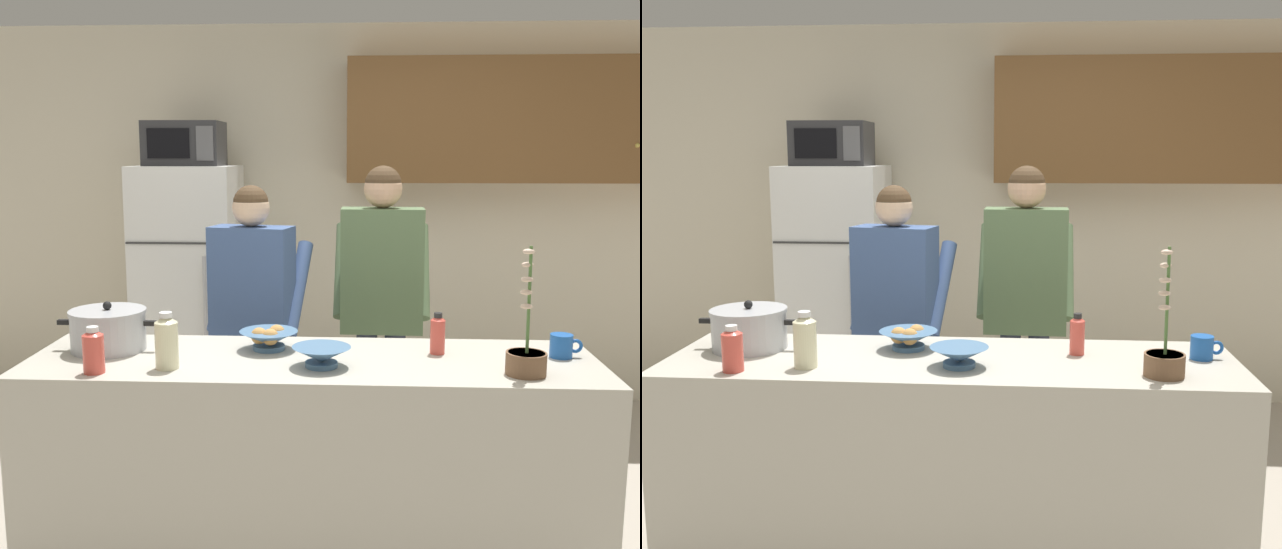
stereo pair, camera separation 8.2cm
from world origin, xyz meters
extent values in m
cube|color=beige|center=(0.00, 2.30, 1.30)|extent=(6.00, 0.12, 2.60)
cube|color=brown|center=(1.20, 2.07, 1.94)|extent=(2.21, 0.34, 0.80)
cube|color=#BCB7A8|center=(0.00, 0.00, 0.46)|extent=(2.29, 0.68, 0.92)
cube|color=white|center=(-0.94, 1.85, 0.83)|extent=(0.64, 0.64, 1.66)
cube|color=#333333|center=(-0.94, 1.53, 1.19)|extent=(0.63, 0.01, 0.01)
cylinder|color=#B2B2B7|center=(-0.76, 1.50, 0.75)|extent=(0.02, 0.02, 0.75)
cube|color=#2D2D30|center=(-0.94, 1.83, 1.80)|extent=(0.48, 0.36, 0.28)
cube|color=black|center=(-1.00, 1.65, 1.80)|extent=(0.26, 0.01, 0.18)
cube|color=#59595B|center=(-0.77, 1.65, 1.80)|extent=(0.11, 0.01, 0.21)
cylinder|color=black|center=(-0.28, 0.71, 0.38)|extent=(0.11, 0.11, 0.77)
cylinder|color=black|center=(-0.42, 0.75, 0.38)|extent=(0.11, 0.11, 0.77)
cube|color=#3F598C|center=(-0.35, 0.73, 1.07)|extent=(0.43, 0.28, 0.61)
sphere|color=beige|center=(-0.35, 0.73, 1.47)|extent=(0.19, 0.19, 0.19)
sphere|color=#4C3823|center=(-0.35, 0.73, 1.49)|extent=(0.18, 0.18, 0.18)
cylinder|color=#3F598C|center=(-0.13, 0.80, 1.05)|extent=(0.16, 0.37, 0.47)
cylinder|color=#3F598C|center=(-0.52, 0.89, 1.05)|extent=(0.16, 0.37, 0.47)
cylinder|color=#33384C|center=(0.38, 0.90, 0.41)|extent=(0.11, 0.11, 0.81)
cylinder|color=#33384C|center=(0.23, 0.91, 0.41)|extent=(0.11, 0.11, 0.81)
cube|color=#59724C|center=(0.30, 0.91, 1.14)|extent=(0.43, 0.21, 0.64)
sphere|color=#D8A884|center=(0.30, 0.91, 1.56)|extent=(0.20, 0.20, 0.20)
sphere|color=#4C3823|center=(0.30, 0.91, 1.58)|extent=(0.19, 0.19, 0.19)
cylinder|color=#59724C|center=(0.52, 1.02, 1.12)|extent=(0.09, 0.38, 0.49)
cylinder|color=#59724C|center=(0.09, 1.03, 1.12)|extent=(0.09, 0.38, 0.49)
cylinder|color=#ADAFB5|center=(-0.86, 0.08, 1.00)|extent=(0.31, 0.31, 0.16)
cylinder|color=#ADAFB5|center=(-0.86, 0.08, 1.08)|extent=(0.32, 0.32, 0.02)
sphere|color=black|center=(-0.86, 0.08, 1.11)|extent=(0.04, 0.04, 0.04)
cube|color=black|center=(-1.05, 0.08, 1.04)|extent=(0.06, 0.02, 0.02)
cube|color=black|center=(-0.68, 0.08, 1.04)|extent=(0.06, 0.02, 0.02)
cylinder|color=#1E59B2|center=(1.00, 0.07, 0.97)|extent=(0.09, 0.09, 0.10)
torus|color=#1E59B2|center=(1.06, 0.07, 0.97)|extent=(0.06, 0.01, 0.06)
cylinder|color=#4C7299|center=(-0.19, 0.12, 0.93)|extent=(0.14, 0.14, 0.02)
cone|color=#4C7299|center=(-0.19, 0.12, 0.97)|extent=(0.25, 0.25, 0.06)
sphere|color=tan|center=(-0.23, 0.09, 0.98)|extent=(0.07, 0.07, 0.07)
sphere|color=tan|center=(-0.16, 0.15, 0.98)|extent=(0.07, 0.07, 0.07)
sphere|color=tan|center=(-0.18, 0.08, 0.98)|extent=(0.07, 0.07, 0.07)
cylinder|color=#4C7299|center=(0.04, -0.12, 0.93)|extent=(0.13, 0.13, 0.02)
cone|color=#4C7299|center=(0.04, -0.12, 0.97)|extent=(0.23, 0.23, 0.06)
cylinder|color=#D84C3F|center=(-0.80, -0.24, 0.99)|extent=(0.08, 0.08, 0.15)
cone|color=#D84C3F|center=(-0.80, -0.24, 1.08)|extent=(0.08, 0.08, 0.02)
cylinder|color=white|center=(-0.80, -0.24, 1.09)|extent=(0.04, 0.04, 0.02)
cylinder|color=beige|center=(-0.55, -0.17, 1.01)|extent=(0.09, 0.09, 0.18)
cone|color=beige|center=(-0.55, -0.17, 1.11)|extent=(0.09, 0.09, 0.03)
cylinder|color=white|center=(-0.55, -0.17, 1.13)|extent=(0.05, 0.05, 0.02)
cylinder|color=#D84C3F|center=(0.51, 0.10, 0.99)|extent=(0.06, 0.06, 0.14)
cone|color=#D84C3F|center=(0.51, 0.10, 1.07)|extent=(0.06, 0.06, 0.02)
cylinder|color=#262626|center=(0.51, 0.10, 1.08)|extent=(0.03, 0.03, 0.02)
cylinder|color=brown|center=(0.81, -0.18, 0.96)|extent=(0.15, 0.15, 0.09)
cylinder|color=#38281E|center=(0.81, -0.18, 1.00)|extent=(0.14, 0.14, 0.01)
cylinder|color=#4C7238|center=(0.81, -0.18, 1.20)|extent=(0.01, 0.02, 0.40)
ellipsoid|color=beige|center=(0.80, -0.20, 1.18)|extent=(0.04, 0.03, 0.02)
ellipsoid|color=beige|center=(0.80, -0.18, 1.23)|extent=(0.04, 0.03, 0.02)
ellipsoid|color=beige|center=(0.80, -0.19, 1.28)|extent=(0.04, 0.03, 0.02)
ellipsoid|color=beige|center=(0.80, -0.16, 1.33)|extent=(0.04, 0.03, 0.02)
ellipsoid|color=beige|center=(0.80, -0.17, 1.38)|extent=(0.04, 0.03, 0.02)
camera|label=1|loc=(0.19, -2.81, 1.73)|focal=40.65mm
camera|label=2|loc=(0.27, -2.81, 1.73)|focal=40.65mm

